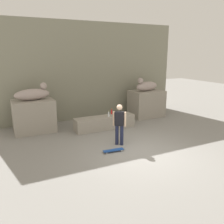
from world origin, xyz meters
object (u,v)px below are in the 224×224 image
object	(u,v)px
statue_reclining_left	(33,94)
skater	(119,123)
skateboard	(114,150)
bottle_red	(112,112)
statue_reclining_right	(146,86)
bottle_clear	(109,114)

from	to	relation	value
statue_reclining_left	skater	distance (m)	4.37
skater	skateboard	distance (m)	1.14
bottle_red	skater	bearing A→B (deg)	-109.18
statue_reclining_right	bottle_clear	xyz separation A→B (m)	(-2.97, -1.21, -1.06)
statue_reclining_left	bottle_red	size ratio (longest dim) A/B	5.94
skater	bottle_red	xyz separation A→B (m)	(0.85, 2.46, -0.19)
statue_reclining_right	bottle_clear	size ratio (longest dim) A/B	5.75
skateboard	bottle_clear	distance (m)	2.86
bottle_red	bottle_clear	bearing A→B (deg)	-131.27
statue_reclining_right	skateboard	world-z (taller)	statue_reclining_right
skater	skateboard	size ratio (longest dim) A/B	2.06
skater	bottle_clear	size ratio (longest dim) A/B	5.69
skateboard	bottle_clear	xyz separation A→B (m)	(1.02, 2.59, 0.67)
statue_reclining_right	skater	bearing A→B (deg)	29.30
statue_reclining_left	statue_reclining_right	distance (m)	6.23
skateboard	skater	bearing A→B (deg)	-130.33
skater	bottle_clear	bearing A→B (deg)	-63.72
bottle_red	statue_reclining_left	bearing A→B (deg)	167.41
skater	skateboard	bearing A→B (deg)	85.49
skater	statue_reclining_left	bearing A→B (deg)	-9.88
statue_reclining_right	skateboard	bearing A→B (deg)	29.64
statue_reclining_left	skater	xyz separation A→B (m)	(2.77, -3.27, -0.87)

